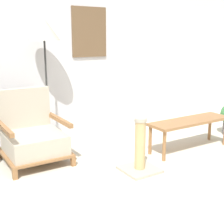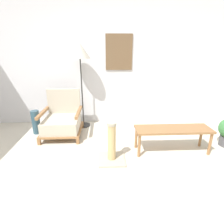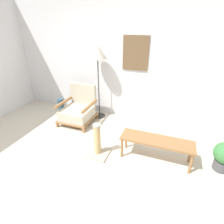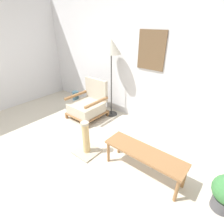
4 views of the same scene
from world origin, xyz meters
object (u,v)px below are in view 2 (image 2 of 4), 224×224
object	(u,v)px
floor_lamp	(80,55)
vase	(36,122)
armchair	(62,120)
scratching_post	(112,147)
coffee_table	(173,131)

from	to	relation	value
floor_lamp	vase	size ratio (longest dim) A/B	3.64
vase	floor_lamp	bearing A→B (deg)	20.09
armchair	vase	distance (m)	0.55
armchair	vase	xyz separation A→B (m)	(-0.54, 0.09, -0.07)
armchair	scratching_post	xyz separation A→B (m)	(0.92, -0.92, -0.09)
armchair	floor_lamp	size ratio (longest dim) A/B	0.50
floor_lamp	scratching_post	xyz separation A→B (m)	(0.56, -1.34, -1.29)
armchair	coffee_table	size ratio (longest dim) A/B	0.72
floor_lamp	coffee_table	distance (m)	2.23
scratching_post	vase	bearing A→B (deg)	145.32
armchair	scratching_post	distance (m)	1.31
coffee_table	vase	world-z (taller)	vase
floor_lamp	armchair	bearing A→B (deg)	-130.56
vase	coffee_table	bearing A→B (deg)	-18.00
vase	scratching_post	xyz separation A→B (m)	(1.46, -1.01, -0.02)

